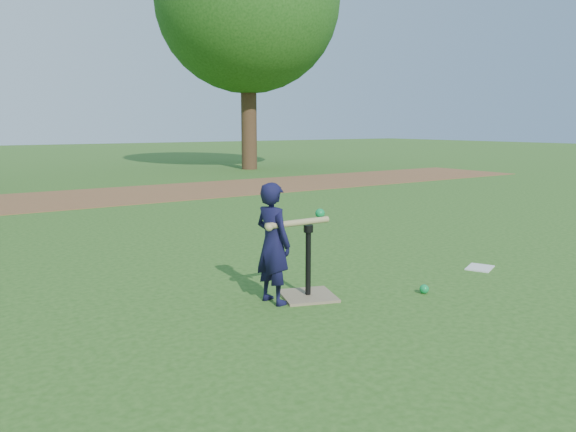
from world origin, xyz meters
TOP-DOWN VIEW (x-y plane):
  - ground at (0.00, 0.00)m, footprint 80.00×80.00m
  - dirt_strip at (0.00, 7.50)m, footprint 24.00×3.00m
  - child at (-0.34, -0.13)m, footprint 0.29×0.39m
  - wiffle_ball_ground at (0.86, -0.66)m, footprint 0.08×0.08m
  - clipboard at (1.98, -0.38)m, footprint 0.37×0.33m
  - batting_tee at (-0.02, -0.18)m, footprint 0.55×0.55m
  - swing_action at (-0.12, -0.19)m, footprint 0.63×0.16m

SIDE VIEW (x-z plane):
  - ground at x=0.00m, z-range 0.00..0.00m
  - dirt_strip at x=0.00m, z-range 0.00..0.01m
  - clipboard at x=1.98m, z-range 0.00..0.01m
  - wiffle_ball_ground at x=0.86m, z-range 0.00..0.08m
  - batting_tee at x=-0.02m, z-range -0.20..0.42m
  - child at x=-0.34m, z-range 0.00..0.98m
  - swing_action at x=-0.12m, z-range 0.60..0.72m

